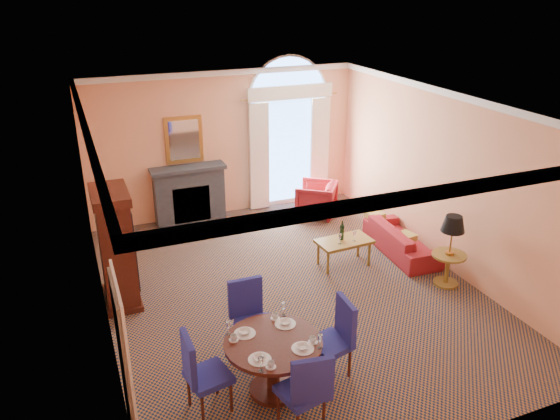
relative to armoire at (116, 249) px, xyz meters
name	(u,v)px	position (x,y,z in m)	size (l,w,h in m)	color
ground	(291,290)	(2.72, -0.77, -0.94)	(7.50, 7.50, 0.00)	#12203A
room_envelope	(275,139)	(2.69, -0.10, 1.57)	(6.04, 7.52, 3.45)	#F9A676
armoire	(116,249)	(0.00, 0.00, 0.00)	(0.56, 0.99, 1.95)	#39150D
dining_table	(273,355)	(1.54, -2.98, -0.36)	(1.24, 1.24, 0.98)	#39150D
dining_chair_north	(248,312)	(1.53, -2.05, -0.31)	(0.64, 0.64, 1.10)	navy
dining_chair_south	(307,388)	(1.65, -3.75, -0.31)	(0.59, 0.59, 1.10)	navy
dining_chair_east	(337,333)	(2.46, -2.95, -0.31)	(0.60, 0.60, 1.10)	navy
dining_chair_west	(199,369)	(0.59, -2.97, -0.31)	(0.58, 0.58, 1.10)	navy
sofa	(402,239)	(5.27, -0.25, -0.66)	(1.89, 0.74, 0.55)	maroon
armchair	(316,199)	(4.52, 2.01, -0.55)	(0.83, 0.85, 0.77)	maroon
coffee_table	(344,242)	(3.98, -0.29, -0.47)	(1.04, 0.62, 0.88)	olive
side_table	(451,241)	(5.32, -1.58, -0.11)	(0.59, 0.59, 1.27)	olive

